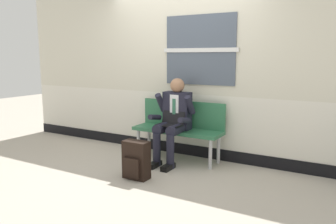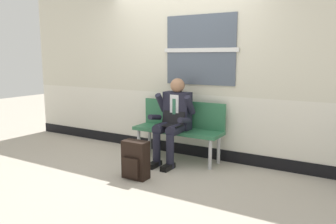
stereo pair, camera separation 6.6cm
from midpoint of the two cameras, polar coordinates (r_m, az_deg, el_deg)
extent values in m
plane|color=#B2A899|center=(4.87, -1.23, -8.81)|extent=(18.00, 18.00, 0.00)
cube|color=beige|center=(5.17, 2.33, 12.42)|extent=(6.39, 0.12, 1.65)
cube|color=silver|center=(5.25, 2.24, -1.05)|extent=(6.39, 0.12, 0.79)
cube|color=black|center=(5.36, 2.21, -6.14)|extent=(6.39, 0.14, 0.17)
cube|color=#4C5666|center=(4.96, 5.08, 10.54)|extent=(1.10, 0.02, 1.01)
cube|color=silver|center=(4.95, 5.03, 10.54)|extent=(1.18, 0.03, 0.06)
cube|color=#2D6B47|center=(4.93, 1.20, -3.19)|extent=(1.36, 0.42, 0.05)
cube|color=#2D6B47|center=(5.04, 2.20, -0.32)|extent=(1.36, 0.04, 0.40)
cylinder|color=#B7B7BC|center=(5.17, -5.45, -5.31)|extent=(0.05, 0.05, 0.42)
cylinder|color=#B7B7BC|center=(5.41, -3.61, -4.62)|extent=(0.05, 0.05, 0.42)
cylinder|color=#B7B7BC|center=(4.61, 6.87, -7.20)|extent=(0.05, 0.05, 0.42)
cylinder|color=#B7B7BC|center=(4.87, 8.27, -6.30)|extent=(0.05, 0.05, 0.42)
cylinder|color=#1E1E2D|center=(4.79, -1.16, -2.71)|extent=(0.15, 0.40, 0.15)
cylinder|color=#1E1E2D|center=(4.70, -2.35, -6.48)|extent=(0.11, 0.11, 0.47)
cube|color=black|center=(4.72, -2.73, -8.99)|extent=(0.10, 0.26, 0.07)
cylinder|color=#1E1E2D|center=(4.68, 1.15, -3.00)|extent=(0.15, 0.40, 0.15)
cylinder|color=#1E1E2D|center=(4.59, -0.01, -6.86)|extent=(0.11, 0.11, 0.47)
cube|color=black|center=(4.61, -0.39, -9.43)|extent=(0.10, 0.26, 0.07)
cube|color=#1E1E2D|center=(4.87, 1.22, 0.25)|extent=(0.40, 0.18, 0.55)
cube|color=silver|center=(4.78, 0.67, 0.68)|extent=(0.14, 0.01, 0.39)
cube|color=#2D664C|center=(4.78, 0.63, 0.31)|extent=(0.05, 0.01, 0.33)
sphere|color=#9E7051|center=(4.83, 1.23, 4.58)|extent=(0.21, 0.21, 0.21)
cylinder|color=#1E1E2D|center=(4.92, -1.63, 1.62)|extent=(0.09, 0.25, 0.30)
cylinder|color=#1E1E2D|center=(4.81, -2.68, -0.89)|extent=(0.08, 0.27, 0.12)
cylinder|color=#1E1E2D|center=(4.69, 3.38, 1.22)|extent=(0.09, 0.25, 0.30)
cylinder|color=#1E1E2D|center=(4.57, 2.40, -1.44)|extent=(0.08, 0.27, 0.12)
cube|color=black|center=(4.70, -0.20, -2.27)|extent=(0.35, 0.22, 0.02)
cube|color=black|center=(4.79, 0.58, -0.70)|extent=(0.35, 0.08, 0.21)
cube|color=black|center=(4.25, -5.90, -8.16)|extent=(0.33, 0.17, 0.49)
cube|color=black|center=(4.20, -6.75, -9.48)|extent=(0.23, 0.04, 0.24)
camera|label=1|loc=(0.03, -90.40, -0.07)|focal=35.52mm
camera|label=2|loc=(0.03, 89.60, 0.07)|focal=35.52mm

